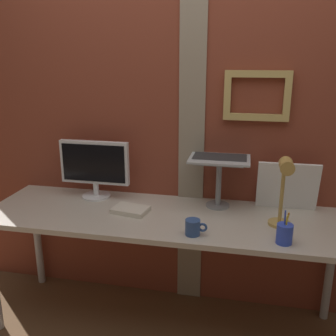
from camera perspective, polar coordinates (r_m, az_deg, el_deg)
name	(u,v)px	position (r m, az deg, el deg)	size (l,w,h in m)	color
ground_plane	(179,327)	(2.52, 1.70, -22.83)	(6.00, 6.00, 0.00)	brown
brick_wall_back	(192,116)	(2.36, 3.67, 7.79)	(3.18, 0.16, 2.48)	brown
desk	(164,226)	(2.20, -0.53, -8.75)	(2.08, 0.62, 0.73)	beige
monitor	(95,166)	(2.41, -11.00, 0.36)	(0.44, 0.18, 0.37)	white
laptop_stand	(219,176)	(2.24, 7.67, -1.16)	(0.28, 0.22, 0.29)	gray
laptop	(221,147)	(2.27, 7.96, 3.17)	(0.35, 0.30, 0.24)	#ADB2B7
whiteboard_panel	(287,186)	(2.30, 17.56, -2.64)	(0.35, 0.02, 0.30)	white
desk_lamp	(284,185)	(2.00, 17.06, -2.49)	(0.12, 0.20, 0.39)	tan
pen_cup	(285,234)	(1.93, 17.15, -9.42)	(0.08, 0.08, 0.17)	blue
coffee_mug	(193,227)	(1.94, 3.82, -8.90)	(0.11, 0.08, 0.08)	#2D4C8C
paper_clutter_stack	(131,210)	(2.21, -5.67, -6.29)	(0.20, 0.14, 0.03)	silver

